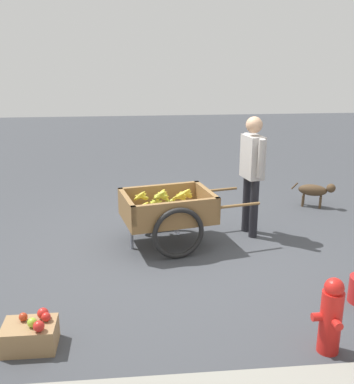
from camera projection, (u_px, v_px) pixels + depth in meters
name	position (u px, v px, depth m)	size (l,w,h in m)	color
ground_plane	(183.00, 253.00, 5.75)	(24.00, 24.00, 0.00)	#3D3F44
fruit_cart	(167.00, 212.00, 5.87)	(1.77, 1.11, 0.70)	olive
vendor_person	(252.00, 166.00, 6.05)	(0.27, 0.57, 1.59)	black
dog	(315.00, 190.00, 7.32)	(0.62, 0.36, 0.40)	#4C3823
fire_hydrant	(331.00, 316.00, 3.79)	(0.25, 0.25, 0.67)	red
apple_crate	(31.00, 334.00, 3.90)	(0.44, 0.32, 0.32)	#99754C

